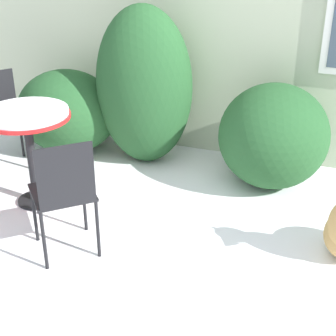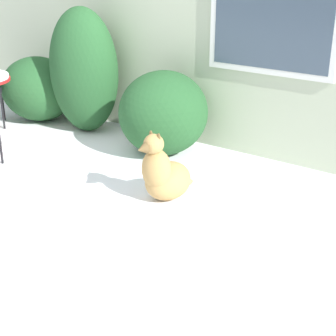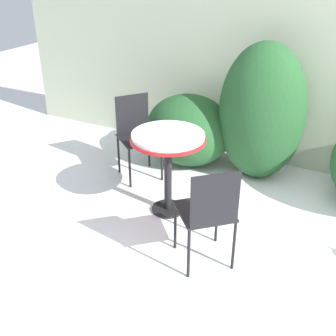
% 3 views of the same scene
% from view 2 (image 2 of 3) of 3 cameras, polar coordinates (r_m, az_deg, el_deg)
% --- Properties ---
extents(ground_plane, '(16.00, 16.00, 0.00)m').
position_cam_2_polar(ground_plane, '(4.90, -17.70, -2.67)').
color(ground_plane, white).
extents(shrub_left, '(1.01, 0.87, 0.81)m').
position_cam_2_polar(shrub_left, '(6.85, -14.20, 8.51)').
color(shrub_left, '#235128').
rests_on(shrub_left, ground_plane).
extents(shrub_middle, '(0.90, 0.68, 1.46)m').
position_cam_2_polar(shrub_middle, '(6.22, -9.33, 10.59)').
color(shrub_middle, '#235128').
rests_on(shrub_middle, ground_plane).
extents(shrub_right, '(0.94, 0.98, 0.89)m').
position_cam_2_polar(shrub_right, '(5.47, -0.52, 6.12)').
color(shrub_right, '#235128').
rests_on(shrub_right, ground_plane).
extents(dog, '(0.43, 0.65, 0.65)m').
position_cam_2_polar(dog, '(4.45, -0.47, -0.78)').
color(dog, tan).
rests_on(dog, ground_plane).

